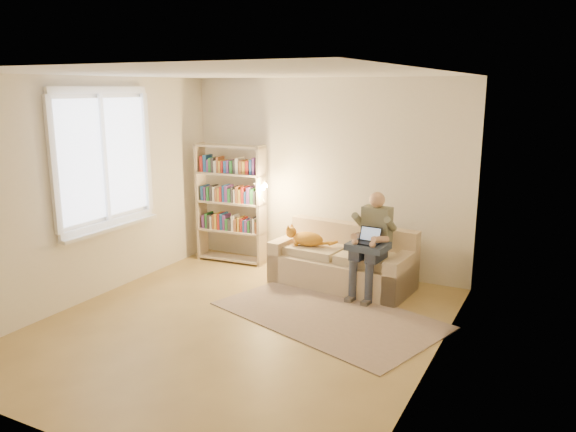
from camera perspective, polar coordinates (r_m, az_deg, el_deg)
The scene contains 14 objects.
floor at distance 6.09m, azimuth -5.00°, elevation -11.06°, with size 4.50×4.50×0.00m, color olive.
ceiling at distance 5.57m, azimuth -5.53°, elevation 14.22°, with size 4.00×4.50×0.02m, color white.
wall_left at distance 6.95m, azimuth -19.34°, elevation 2.51°, with size 0.02×4.50×2.60m, color silver.
wall_right at distance 4.93m, azimuth 14.79°, elevation -1.20°, with size 0.02×4.50×2.60m, color silver.
wall_back at distance 7.65m, azimuth 3.82°, elevation 4.10°, with size 4.00×0.02×2.60m, color silver.
wall_front at distance 4.03m, azimuth -22.65°, elevation -4.93°, with size 4.00×0.02×2.60m, color silver.
window at distance 7.04m, azimuth -17.92°, elevation 3.35°, with size 0.12×1.52×1.69m.
sofa at distance 7.21m, azimuth 5.61°, elevation -4.88°, with size 1.83×0.94×0.75m.
person at distance 6.78m, azimuth 8.56°, elevation -2.26°, with size 0.39×0.58×1.26m.
cat at distance 7.22m, azimuth 2.22°, elevation -2.29°, with size 0.63×0.25×0.23m.
blanket at distance 6.73m, azimuth 7.66°, elevation -2.98°, with size 0.46×0.37×0.08m, color #293549.
laptop at distance 6.71m, azimuth 7.72°, elevation -2.24°, with size 0.28×0.25×0.23m.
bookshelf at distance 8.01m, azimuth -5.83°, elevation 1.85°, with size 1.14×0.33×1.70m.
rug at distance 6.33m, azimuth 4.14°, elevation -10.00°, with size 2.42×1.43×0.01m, color gray.
Camera 1 is at (2.99, -4.69, 2.46)m, focal length 35.00 mm.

